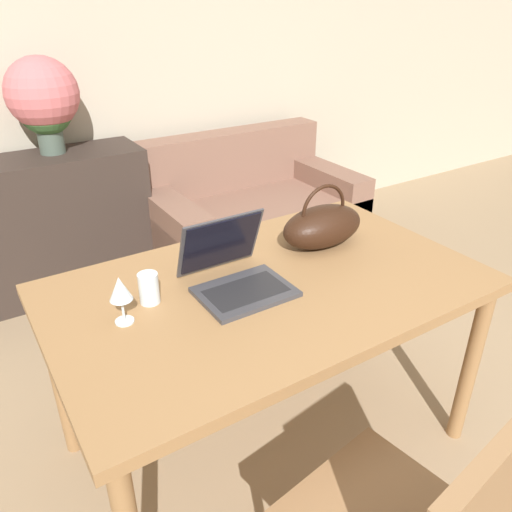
% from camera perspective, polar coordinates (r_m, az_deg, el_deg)
% --- Properties ---
extents(wall_back, '(10.00, 0.06, 2.70)m').
position_cam_1_polar(wall_back, '(3.40, -16.78, 21.44)').
color(wall_back, '#BCB29E').
rests_on(wall_back, ground_plane).
extents(dining_table, '(1.50, 0.92, 0.77)m').
position_cam_1_polar(dining_table, '(1.78, 1.50, -5.30)').
color(dining_table, olive).
rests_on(dining_table, ground_plane).
extents(couch, '(1.42, 0.85, 0.82)m').
position_cam_1_polar(couch, '(3.50, -0.76, 4.57)').
color(couch, '#7F5B4C').
rests_on(couch, ground_plane).
extents(sideboard, '(1.25, 0.40, 0.85)m').
position_cam_1_polar(sideboard, '(3.24, -23.21, 2.96)').
color(sideboard, '#332823').
rests_on(sideboard, ground_plane).
extents(laptop, '(0.31, 0.33, 0.23)m').
position_cam_1_polar(laptop, '(1.70, -2.60, -1.43)').
color(laptop, '#38383D').
rests_on(laptop, dining_table).
extents(drinking_glass, '(0.07, 0.07, 0.10)m').
position_cam_1_polar(drinking_glass, '(1.64, -12.15, -3.62)').
color(drinking_glass, silver).
rests_on(drinking_glass, dining_table).
extents(wine_glass, '(0.07, 0.07, 0.16)m').
position_cam_1_polar(wine_glass, '(1.53, -15.27, -3.82)').
color(wine_glass, silver).
rests_on(wine_glass, dining_table).
extents(handbag, '(0.36, 0.20, 0.25)m').
position_cam_1_polar(handbag, '(1.98, 7.61, 3.47)').
color(handbag, black).
rests_on(handbag, dining_table).
extents(flower_vase, '(0.39, 0.39, 0.53)m').
position_cam_1_polar(flower_vase, '(3.09, -23.15, 16.14)').
color(flower_vase, '#47564C').
rests_on(flower_vase, sideboard).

